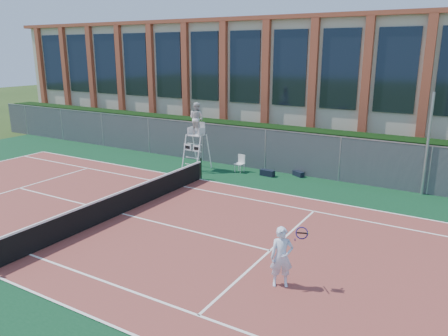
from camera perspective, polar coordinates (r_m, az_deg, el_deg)
The scene contains 13 objects.
ground at distance 17.70m, azimuth -13.20°, elevation -5.92°, with size 120.00×120.00×0.00m, color #233814.
apron at distance 18.38m, azimuth -11.05°, elevation -4.98°, with size 36.00×20.00×0.01m, color #0C351B.
tennis_court at distance 17.70m, azimuth -13.20°, elevation -5.86°, with size 23.77×10.97×0.02m, color brown.
tennis_net at distance 17.52m, azimuth -13.31°, elevation -4.28°, with size 0.10×11.30×1.10m.
fence at distance 24.19m, azimuth 1.13°, elevation 2.88°, with size 40.00×0.06×2.20m, color #595E60, non-canonical shape.
hedge at distance 25.22m, azimuth 2.48°, elevation 3.38°, with size 40.00×1.40×2.20m, color black.
building at distance 31.98m, azimuth 9.45°, elevation 11.21°, with size 45.00×10.60×8.22m.
steel_pole at distance 20.92m, azimuth 25.05°, elevation 2.77°, with size 0.12×0.12×4.54m, color #9EA0A5.
umpire_chair at distance 23.06m, azimuth -3.60°, elevation 6.23°, with size 1.02×1.57×3.66m.
plastic_chair at distance 22.99m, azimuth 2.17°, elevation 0.81°, with size 0.48×0.48×0.92m.
sports_bag_near at distance 22.42m, azimuth 5.68°, elevation -0.64°, with size 0.74×0.30×0.32m, color black.
sports_bag_far at distance 22.60m, azimuth 9.70°, elevation -0.74°, with size 0.64×0.28×0.26m, color black.
tennis_player at distance 12.04m, azimuth 7.56°, elevation -11.43°, with size 1.01×0.77×1.71m.
Camera 1 is at (11.67, -11.76, 6.25)m, focal length 35.00 mm.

